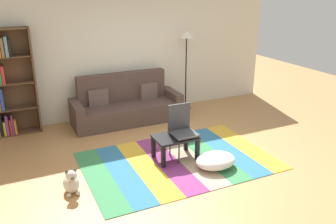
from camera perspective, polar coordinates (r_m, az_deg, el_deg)
name	(u,v)px	position (r m, az deg, el deg)	size (l,w,h in m)	color
ground_plane	(183,157)	(6.00, 2.49, -7.35)	(14.00, 14.00, 0.00)	#B27F4C
back_wall	(130,53)	(7.80, -6.15, 9.52)	(6.80, 0.10, 2.70)	silver
rug	(178,161)	(5.88, 1.68, -7.87)	(3.05, 2.02, 0.01)	#387F4C
couch	(126,106)	(7.48, -6.79, 0.99)	(2.26, 0.80, 1.00)	#4C3833
bookshelf	(3,82)	(7.22, -25.09, 4.34)	(0.90, 0.28, 2.02)	brown
coffee_table	(175,141)	(5.82, 1.18, -4.65)	(0.70, 0.48, 0.39)	black
pouf	(216,161)	(5.67, 7.70, -7.77)	(0.66, 0.51, 0.24)	white
dog	(71,182)	(5.18, -15.37, -10.85)	(0.22, 0.35, 0.40)	beige
standing_lamp	(186,45)	(7.93, 2.99, 10.82)	(0.32, 0.32, 1.79)	black
tv_remote	(183,136)	(5.79, 2.44, -3.87)	(0.04, 0.15, 0.02)	black
folding_chair	(181,126)	(5.84, 2.18, -2.34)	(0.40, 0.40, 0.90)	#38383D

